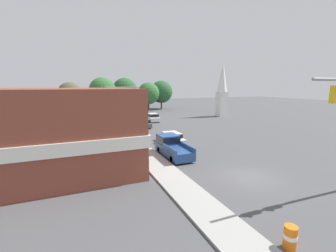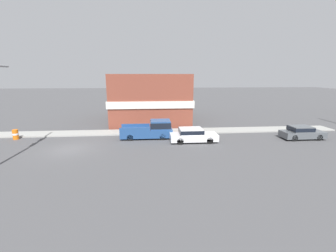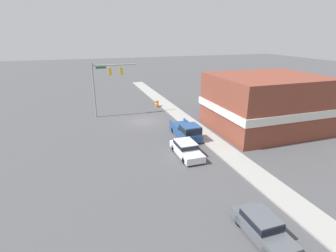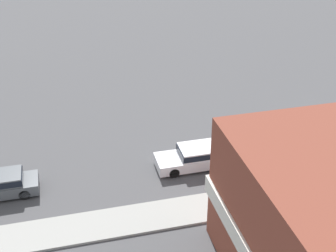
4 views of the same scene
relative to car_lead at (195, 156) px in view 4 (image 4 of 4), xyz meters
The scene contains 3 objects.
car_lead is the anchor object (origin of this frame).
car_second_ahead 11.78m from the car_lead, 90.21° to the left, with size 1.75×4.37×1.40m.
pickup_truck_parked 4.51m from the car_lead, 113.42° to the right, with size 2.02×5.51×1.93m.
Camera 4 is at (-25.21, 19.53, 17.03)m, focal length 50.00 mm.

